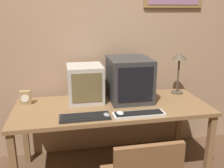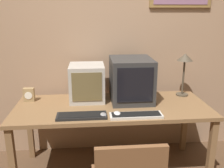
{
  "view_description": "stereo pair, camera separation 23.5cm",
  "coord_description": "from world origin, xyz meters",
  "px_view_note": "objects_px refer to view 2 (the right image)",
  "views": [
    {
      "loc": [
        -0.44,
        -1.25,
        1.6
      ],
      "look_at": [
        0.0,
        0.96,
        0.94
      ],
      "focal_mm": 40.0,
      "sensor_mm": 36.0,
      "label": 1
    },
    {
      "loc": [
        -0.2,
        -1.28,
        1.6
      ],
      "look_at": [
        0.0,
        0.96,
        0.94
      ],
      "focal_mm": 40.0,
      "sensor_mm": 36.0,
      "label": 2
    }
  ],
  "objects_px": {
    "monitor_left": "(87,83)",
    "mouse_near_keyboard": "(117,114)",
    "desk_clock": "(29,95)",
    "desk_lamp": "(185,62)",
    "keyboard_side": "(136,115)",
    "mouse_far_corner": "(103,115)",
    "monitor_right": "(131,80)",
    "keyboard_main": "(82,116)"
  },
  "relations": [
    {
      "from": "mouse_near_keyboard",
      "to": "mouse_far_corner",
      "type": "xyz_separation_m",
      "value": [
        -0.12,
        -0.01,
        -0.0
      ]
    },
    {
      "from": "monitor_right",
      "to": "keyboard_main",
      "type": "distance_m",
      "value": 0.66
    },
    {
      "from": "monitor_left",
      "to": "desk_lamp",
      "type": "bearing_deg",
      "value": 2.64
    },
    {
      "from": "keyboard_side",
      "to": "desk_clock",
      "type": "relative_size",
      "value": 3.33
    },
    {
      "from": "monitor_left",
      "to": "keyboard_side",
      "type": "height_order",
      "value": "monitor_left"
    },
    {
      "from": "mouse_far_corner",
      "to": "desk_clock",
      "type": "bearing_deg",
      "value": 147.42
    },
    {
      "from": "monitor_left",
      "to": "keyboard_main",
      "type": "height_order",
      "value": "monitor_left"
    },
    {
      "from": "keyboard_side",
      "to": "mouse_near_keyboard",
      "type": "distance_m",
      "value": 0.16
    },
    {
      "from": "monitor_right",
      "to": "mouse_far_corner",
      "type": "bearing_deg",
      "value": -126.85
    },
    {
      "from": "keyboard_main",
      "to": "keyboard_side",
      "type": "height_order",
      "value": "same"
    },
    {
      "from": "monitor_left",
      "to": "keyboard_side",
      "type": "xyz_separation_m",
      "value": [
        0.42,
        -0.47,
        -0.17
      ]
    },
    {
      "from": "keyboard_main",
      "to": "desk_clock",
      "type": "bearing_deg",
      "value": 140.26
    },
    {
      "from": "desk_clock",
      "to": "monitor_left",
      "type": "bearing_deg",
      "value": -0.44
    },
    {
      "from": "mouse_near_keyboard",
      "to": "desk_clock",
      "type": "relative_size",
      "value": 0.78
    },
    {
      "from": "monitor_left",
      "to": "desk_clock",
      "type": "bearing_deg",
      "value": 179.56
    },
    {
      "from": "desk_clock",
      "to": "keyboard_main",
      "type": "bearing_deg",
      "value": -39.74
    },
    {
      "from": "keyboard_side",
      "to": "desk_clock",
      "type": "xyz_separation_m",
      "value": [
        -1.0,
        0.48,
        0.06
      ]
    },
    {
      "from": "monitor_left",
      "to": "mouse_far_corner",
      "type": "bearing_deg",
      "value": -73.37
    },
    {
      "from": "monitor_right",
      "to": "mouse_far_corner",
      "type": "height_order",
      "value": "monitor_right"
    },
    {
      "from": "mouse_near_keyboard",
      "to": "monitor_left",
      "type": "bearing_deg",
      "value": 120.33
    },
    {
      "from": "mouse_far_corner",
      "to": "desk_lamp",
      "type": "xyz_separation_m",
      "value": [
        0.88,
        0.5,
        0.34
      ]
    },
    {
      "from": "desk_clock",
      "to": "desk_lamp",
      "type": "distance_m",
      "value": 1.63
    },
    {
      "from": "keyboard_main",
      "to": "keyboard_side",
      "type": "bearing_deg",
      "value": -3.99
    },
    {
      "from": "mouse_near_keyboard",
      "to": "desk_lamp",
      "type": "height_order",
      "value": "desk_lamp"
    },
    {
      "from": "keyboard_main",
      "to": "desk_clock",
      "type": "distance_m",
      "value": 0.7
    },
    {
      "from": "monitor_left",
      "to": "desk_clock",
      "type": "distance_m",
      "value": 0.59
    },
    {
      "from": "desk_lamp",
      "to": "monitor_left",
      "type": "bearing_deg",
      "value": -177.36
    },
    {
      "from": "monitor_right",
      "to": "desk_clock",
      "type": "distance_m",
      "value": 1.04
    },
    {
      "from": "monitor_right",
      "to": "keyboard_side",
      "type": "distance_m",
      "value": 0.47
    },
    {
      "from": "keyboard_main",
      "to": "monitor_left",
      "type": "bearing_deg",
      "value": 83.8
    },
    {
      "from": "desk_lamp",
      "to": "monitor_right",
      "type": "bearing_deg",
      "value": -170.73
    },
    {
      "from": "mouse_near_keyboard",
      "to": "mouse_far_corner",
      "type": "bearing_deg",
      "value": -173.26
    },
    {
      "from": "monitor_left",
      "to": "mouse_far_corner",
      "type": "relative_size",
      "value": 3.6
    },
    {
      "from": "monitor_right",
      "to": "mouse_near_keyboard",
      "type": "xyz_separation_m",
      "value": [
        -0.18,
        -0.39,
        -0.2
      ]
    },
    {
      "from": "mouse_near_keyboard",
      "to": "keyboard_side",
      "type": "bearing_deg",
      "value": -11.35
    },
    {
      "from": "monitor_left",
      "to": "desk_clock",
      "type": "relative_size",
      "value": 2.66
    },
    {
      "from": "keyboard_side",
      "to": "desk_clock",
      "type": "bearing_deg",
      "value": 154.52
    },
    {
      "from": "monitor_left",
      "to": "mouse_near_keyboard",
      "type": "bearing_deg",
      "value": -59.67
    },
    {
      "from": "keyboard_main",
      "to": "mouse_near_keyboard",
      "type": "height_order",
      "value": "mouse_near_keyboard"
    },
    {
      "from": "keyboard_side",
      "to": "desk_clock",
      "type": "height_order",
      "value": "desk_clock"
    },
    {
      "from": "mouse_near_keyboard",
      "to": "desk_lamp",
      "type": "xyz_separation_m",
      "value": [
        0.76,
        0.49,
        0.34
      ]
    },
    {
      "from": "keyboard_main",
      "to": "keyboard_side",
      "type": "relative_size",
      "value": 0.94
    }
  ]
}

